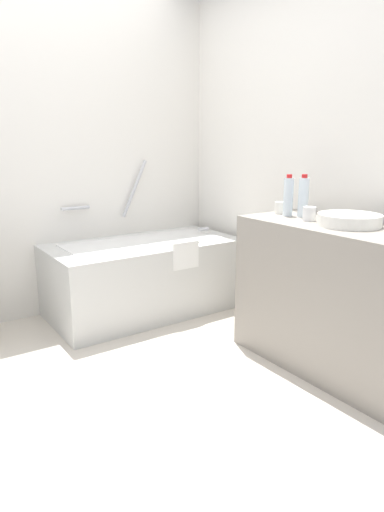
# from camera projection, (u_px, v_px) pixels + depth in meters

# --- Properties ---
(ground_plane) EXTENTS (4.04, 4.04, 0.00)m
(ground_plane) POSITION_uv_depth(u_px,v_px,m) (110.00, 387.00, 2.45)
(ground_plane) COLOR beige
(wall_back_tiled) EXTENTS (3.44, 0.10, 2.48)m
(wall_back_tiled) POSITION_uv_depth(u_px,v_px,m) (24.00, 152.00, 3.22)
(wall_back_tiled) COLOR white
(wall_back_tiled) RESTS_ON ground_plane
(wall_right_mirror) EXTENTS (0.10, 2.99, 2.48)m
(wall_right_mirror) POSITION_uv_depth(u_px,v_px,m) (316.00, 153.00, 3.01)
(wall_right_mirror) COLOR white
(wall_right_mirror) RESTS_ON ground_plane
(bathtub) EXTENTS (1.47, 0.76, 1.17)m
(bathtub) POSITION_uv_depth(u_px,v_px,m) (145.00, 274.00, 3.52)
(bathtub) COLOR silver
(bathtub) RESTS_ON ground_plane
(vanity_counter) EXTENTS (0.59, 1.13, 0.86)m
(vanity_counter) POSITION_uv_depth(u_px,v_px,m) (336.00, 296.00, 2.62)
(vanity_counter) COLOR gray
(vanity_counter) RESTS_ON ground_plane
(sink_basin) EXTENTS (0.34, 0.34, 0.07)m
(sink_basin) POSITION_uv_depth(u_px,v_px,m) (349.00, 220.00, 2.45)
(sink_basin) COLOR white
(sink_basin) RESTS_ON vanity_counter
(sink_faucet) EXTENTS (0.12, 0.15, 0.06)m
(sink_faucet) POSITION_uv_depth(u_px,v_px,m) (371.00, 218.00, 2.56)
(sink_faucet) COLOR silver
(sink_faucet) RESTS_ON vanity_counter
(water_bottle_2) EXTENTS (0.06, 0.06, 0.26)m
(water_bottle_2) POSITION_uv_depth(u_px,v_px,m) (288.00, 197.00, 2.76)
(water_bottle_2) COLOR silver
(water_bottle_2) RESTS_ON vanity_counter
(water_bottle_3) EXTENTS (0.06, 0.06, 0.26)m
(water_bottle_3) POSITION_uv_depth(u_px,v_px,m) (303.00, 197.00, 2.72)
(water_bottle_3) COLOR silver
(water_bottle_3) RESTS_ON vanity_counter
(drinking_glass_0) EXTENTS (0.08, 0.08, 0.08)m
(drinking_glass_0) POSITION_uv_depth(u_px,v_px,m) (309.00, 214.00, 2.61)
(drinking_glass_0) COLOR white
(drinking_glass_0) RESTS_ON vanity_counter
(drinking_glass_1) EXTENTS (0.06, 0.06, 0.08)m
(drinking_glass_1) POSITION_uv_depth(u_px,v_px,m) (279.00, 208.00, 2.87)
(drinking_glass_1) COLOR white
(drinking_glass_1) RESTS_ON vanity_counter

